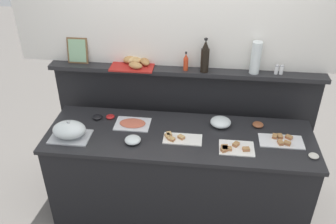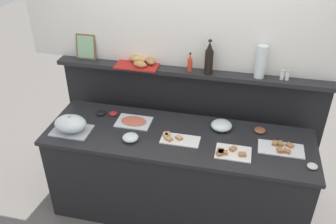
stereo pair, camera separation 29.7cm
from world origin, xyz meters
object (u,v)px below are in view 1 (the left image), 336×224
(cold_cuts_platter, at_px, (133,124))
(bread_basket, at_px, (134,62))
(condiment_bowl_cream, at_px, (314,156))
(salt_shaker, at_px, (276,69))
(pepper_shaker, at_px, (281,70))
(condiment_bowl_teal, at_px, (258,125))
(wine_bottle_dark, at_px, (205,57))
(glass_bowl_large, at_px, (133,140))
(serving_cloche, at_px, (69,130))
(sandwich_platter_rear, at_px, (180,138))
(hot_sauce_bottle, at_px, (186,62))
(framed_picture, at_px, (77,51))
(sandwich_platter_front, at_px, (281,141))
(condiment_bowl_red, at_px, (97,117))
(glass_bowl_medium, at_px, (221,122))
(condiment_bowl_dark, at_px, (110,117))
(water_carafe, at_px, (256,58))

(cold_cuts_platter, distance_m, bread_basket, 0.58)
(condiment_bowl_cream, xyz_separation_m, salt_shaker, (-0.27, 0.65, 0.44))
(pepper_shaker, bearing_deg, condiment_bowl_teal, -124.59)
(cold_cuts_platter, relative_size, wine_bottle_dark, 1.00)
(glass_bowl_large, distance_m, bread_basket, 0.78)
(serving_cloche, bearing_deg, condiment_bowl_cream, -1.06)
(sandwich_platter_rear, distance_m, wine_bottle_dark, 0.76)
(cold_cuts_platter, xyz_separation_m, hot_sauce_bottle, (0.45, 0.34, 0.48))
(wine_bottle_dark, distance_m, framed_picture, 1.20)
(sandwich_platter_rear, bearing_deg, condiment_bowl_teal, 22.32)
(sandwich_platter_front, relative_size, cold_cuts_platter, 1.17)
(sandwich_platter_front, relative_size, condiment_bowl_red, 3.92)
(serving_cloche, xyz_separation_m, framed_picture, (-0.09, 0.65, 0.46))
(sandwich_platter_front, xyz_separation_m, glass_bowl_large, (-1.25, -0.16, 0.01))
(glass_bowl_medium, bearing_deg, hot_sauce_bottle, 142.39)
(condiment_bowl_teal, bearing_deg, wine_bottle_dark, 156.18)
(hot_sauce_bottle, relative_size, bread_basket, 0.44)
(condiment_bowl_teal, height_order, wine_bottle_dark, wine_bottle_dark)
(sandwich_platter_rear, relative_size, serving_cloche, 0.97)
(bread_basket, bearing_deg, hot_sauce_bottle, -4.59)
(wine_bottle_dark, height_order, hot_sauce_bottle, wine_bottle_dark)
(condiment_bowl_teal, bearing_deg, glass_bowl_large, -160.90)
(condiment_bowl_red, relative_size, condiment_bowl_teal, 0.95)
(sandwich_platter_front, xyz_separation_m, serving_cloche, (-1.80, -0.15, 0.06))
(sandwich_platter_rear, bearing_deg, hot_sauce_bottle, 89.63)
(sandwich_platter_rear, relative_size, pepper_shaker, 3.80)
(hot_sauce_bottle, bearing_deg, condiment_bowl_red, -160.61)
(glass_bowl_medium, distance_m, salt_shaker, 0.69)
(condiment_bowl_dark, bearing_deg, wine_bottle_dark, 16.17)
(glass_bowl_large, height_order, hot_sauce_bottle, hot_sauce_bottle)
(condiment_bowl_teal, distance_m, bread_basket, 1.27)
(sandwich_platter_front, bearing_deg, condiment_bowl_cream, -39.23)
(glass_bowl_large, bearing_deg, condiment_bowl_teal, 19.10)
(bread_basket, height_order, framed_picture, framed_picture)
(framed_picture, bearing_deg, bread_basket, -1.29)
(sandwich_platter_front, bearing_deg, glass_bowl_large, -172.85)
(condiment_bowl_red, relative_size, wine_bottle_dark, 0.30)
(glass_bowl_medium, distance_m, condiment_bowl_cream, 0.83)
(water_carafe, bearing_deg, wine_bottle_dark, -176.75)
(condiment_bowl_dark, xyz_separation_m, bread_basket, (0.19, 0.30, 0.43))
(cold_cuts_platter, relative_size, glass_bowl_large, 2.29)
(condiment_bowl_dark, relative_size, water_carafe, 0.27)
(cold_cuts_platter, xyz_separation_m, salt_shaker, (1.26, 0.36, 0.44))
(glass_bowl_medium, bearing_deg, condiment_bowl_cream, -26.71)
(cold_cuts_platter, bearing_deg, framed_picture, 145.75)
(condiment_bowl_red, xyz_separation_m, water_carafe, (1.41, 0.29, 0.54))
(condiment_bowl_teal, relative_size, bread_basket, 0.25)
(cold_cuts_platter, xyz_separation_m, water_carafe, (1.06, 0.36, 0.55))
(framed_picture, bearing_deg, cold_cuts_platter, -34.25)
(glass_bowl_medium, height_order, condiment_bowl_cream, glass_bowl_medium)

